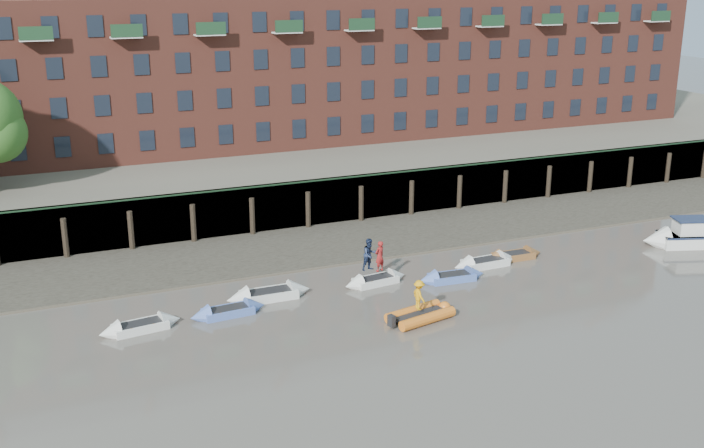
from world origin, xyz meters
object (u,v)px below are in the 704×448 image
person_rower_a (380,256)px  person_rib_crew (419,295)px  rowboat_4 (452,277)px  rowboat_0 (140,326)px  person_rower_b (370,255)px  rib_tender (422,314)px  rowboat_2 (269,294)px  rowboat_3 (376,280)px  rowboat_5 (485,263)px  rowboat_6 (513,256)px  rowboat_1 (228,311)px  motor_launch (681,237)px

person_rower_a → person_rib_crew: 5.45m
person_rib_crew → rowboat_4: bearing=-46.8°
rowboat_0 → person_rower_b: person_rower_b is taller
rowboat_0 → rowboat_4: size_ratio=1.02×
rowboat_0 → person_rower_a: size_ratio=2.38×
rowboat_0 → rowboat_4: 17.73m
rowboat_0 → person_rower_a: (13.66, 1.15, 1.46)m
rib_tender → person_rower_b: (-0.41, 5.75, 1.44)m
rowboat_2 → rowboat_3: 6.30m
person_rower_a → rowboat_0: bearing=-17.0°
rowboat_5 → person_rower_b: person_rower_b is taller
rowboat_2 → rowboat_6: size_ratio=1.19×
rowboat_1 → rowboat_2: 2.95m
motor_launch → person_rower_a: person_rower_a is taller
rowboat_1 → rowboat_3: bearing=2.5°
rowboat_2 → rib_tender: rowboat_2 is taller
rowboat_2 → person_rib_crew: (6.22, -5.75, 1.15)m
rowboat_4 → person_rower_a: size_ratio=2.33×
rowboat_5 → person_rower_a: 7.28m
rowboat_1 → rib_tender: size_ratio=1.08×
rowboat_1 → person_rower_a: 9.31m
person_rower_a → person_rower_b: person_rower_b is taller
rowboat_4 → rowboat_5: bearing=27.3°
rowboat_3 → person_rower_b: bearing=123.9°
rowboat_2 → person_rower_a: size_ratio=2.66×
rowboat_6 → person_rib_crew: (-9.72, -5.99, 1.18)m
rowboat_2 → rowboat_5: 13.65m
rowboat_5 → rowboat_2: bearing=177.2°
rowboat_0 → person_rower_b: size_ratio=2.25×
rowboat_2 → rib_tender: bearing=-41.3°
rowboat_0 → rowboat_2: (7.16, 1.47, 0.03)m
person_rower_b → rowboat_0: bearing=174.1°
person_rower_a → person_rower_b: 0.58m
rowboat_1 → person_rib_crew: person_rib_crew is taller
person_rower_a → person_rib_crew: (-0.29, -5.44, -0.28)m
rowboat_3 → rowboat_6: size_ratio=1.02×
rowboat_0 → rib_tender: size_ratio=1.12×
rib_tender → person_rower_a: (0.06, 5.41, 1.39)m
rowboat_0 → rowboat_2: size_ratio=0.90×
rowboat_4 → motor_launch: motor_launch is taller
rowboat_6 → rowboat_0: bearing=-174.4°
rowboat_0 → rowboat_2: 7.31m
motor_launch → person_rower_a: (-20.86, 1.54, 1.06)m
rowboat_0 → rowboat_6: bearing=-3.3°
rowboat_2 → motor_launch: size_ratio=0.78×
rowboat_0 → person_rower_a: 13.79m
motor_launch → rib_tender: bearing=29.1°
rowboat_2 → rowboat_3: (6.29, -0.26, -0.04)m
rowboat_0 → rowboat_1: size_ratio=1.03×
rowboat_5 → person_rower_a: bearing=179.0°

